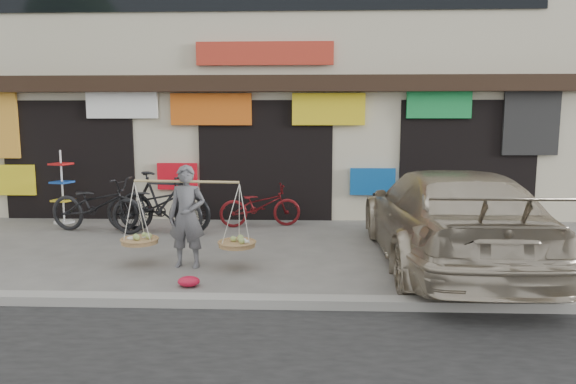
{
  "coord_description": "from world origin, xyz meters",
  "views": [
    {
      "loc": [
        0.95,
        -8.01,
        2.26
      ],
      "look_at": [
        0.61,
        0.9,
        1.01
      ],
      "focal_mm": 32.0,
      "sensor_mm": 36.0,
      "label": 1
    }
  ],
  "objects_px": {
    "bike_1": "(163,202)",
    "bike_2": "(260,205)",
    "bike_3": "(98,205)",
    "display_rack": "(63,194)",
    "street_vendor": "(187,221)",
    "bike_0": "(154,205)",
    "suv": "(447,217)"
  },
  "relations": [
    {
      "from": "bike_0",
      "to": "display_rack",
      "type": "bearing_deg",
      "value": 80.99
    },
    {
      "from": "bike_1",
      "to": "display_rack",
      "type": "distance_m",
      "value": 2.64
    },
    {
      "from": "bike_1",
      "to": "display_rack",
      "type": "xyz_separation_m",
      "value": [
        -2.49,
        0.87,
        0.03
      ]
    },
    {
      "from": "street_vendor",
      "to": "bike_2",
      "type": "bearing_deg",
      "value": 79.76
    },
    {
      "from": "bike_2",
      "to": "display_rack",
      "type": "relative_size",
      "value": 1.08
    },
    {
      "from": "bike_1",
      "to": "bike_3",
      "type": "xyz_separation_m",
      "value": [
        -1.32,
        -0.06,
        -0.05
      ]
    },
    {
      "from": "bike_0",
      "to": "bike_3",
      "type": "xyz_separation_m",
      "value": [
        -1.14,
        0.0,
        0.0
      ]
    },
    {
      "from": "bike_0",
      "to": "suv",
      "type": "bearing_deg",
      "value": -98.5
    },
    {
      "from": "bike_0",
      "to": "bike_1",
      "type": "bearing_deg",
      "value": -58.69
    },
    {
      "from": "street_vendor",
      "to": "bike_2",
      "type": "relative_size",
      "value": 1.22
    },
    {
      "from": "bike_2",
      "to": "bike_3",
      "type": "distance_m",
      "value": 3.31
    },
    {
      "from": "bike_2",
      "to": "suv",
      "type": "bearing_deg",
      "value": -142.65
    },
    {
      "from": "street_vendor",
      "to": "bike_3",
      "type": "xyz_separation_m",
      "value": [
        -2.39,
        2.39,
        -0.16
      ]
    },
    {
      "from": "street_vendor",
      "to": "bike_1",
      "type": "distance_m",
      "value": 2.67
    },
    {
      "from": "bike_3",
      "to": "bike_0",
      "type": "bearing_deg",
      "value": -77.04
    },
    {
      "from": "bike_2",
      "to": "bike_3",
      "type": "bearing_deg",
      "value": 90.41
    },
    {
      "from": "bike_2",
      "to": "bike_1",
      "type": "bearing_deg",
      "value": 96.69
    },
    {
      "from": "bike_0",
      "to": "bike_3",
      "type": "bearing_deg",
      "value": 102.96
    },
    {
      "from": "street_vendor",
      "to": "bike_2",
      "type": "height_order",
      "value": "street_vendor"
    },
    {
      "from": "bike_1",
      "to": "bike_3",
      "type": "relative_size",
      "value": 0.96
    },
    {
      "from": "street_vendor",
      "to": "bike_1",
      "type": "xyz_separation_m",
      "value": [
        -1.07,
        2.45,
        -0.11
      ]
    },
    {
      "from": "bike_2",
      "to": "street_vendor",
      "type": "bearing_deg",
      "value": 153.0
    },
    {
      "from": "street_vendor",
      "to": "bike_2",
      "type": "distance_m",
      "value": 3.21
    },
    {
      "from": "suv",
      "to": "bike_3",
      "type": "bearing_deg",
      "value": -17.67
    },
    {
      "from": "street_vendor",
      "to": "bike_0",
      "type": "bearing_deg",
      "value": 122.6
    },
    {
      "from": "bike_1",
      "to": "suv",
      "type": "xyz_separation_m",
      "value": [
        5.1,
        -2.13,
        0.14
      ]
    },
    {
      "from": "bike_1",
      "to": "suv",
      "type": "distance_m",
      "value": 5.53
    },
    {
      "from": "suv",
      "to": "display_rack",
      "type": "relative_size",
      "value": 3.25
    },
    {
      "from": "bike_3",
      "to": "display_rack",
      "type": "relative_size",
      "value": 1.33
    },
    {
      "from": "bike_2",
      "to": "suv",
      "type": "distance_m",
      "value": 4.24
    },
    {
      "from": "bike_0",
      "to": "suv",
      "type": "distance_m",
      "value": 5.68
    },
    {
      "from": "bike_1",
      "to": "bike_2",
      "type": "height_order",
      "value": "bike_1"
    }
  ]
}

